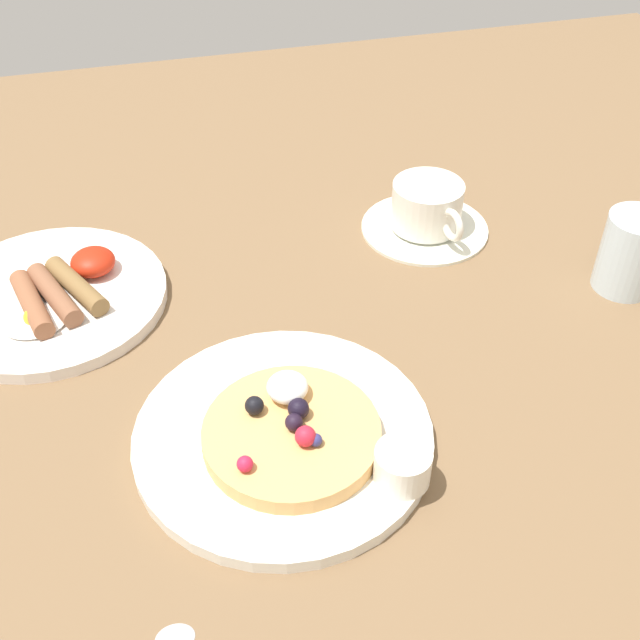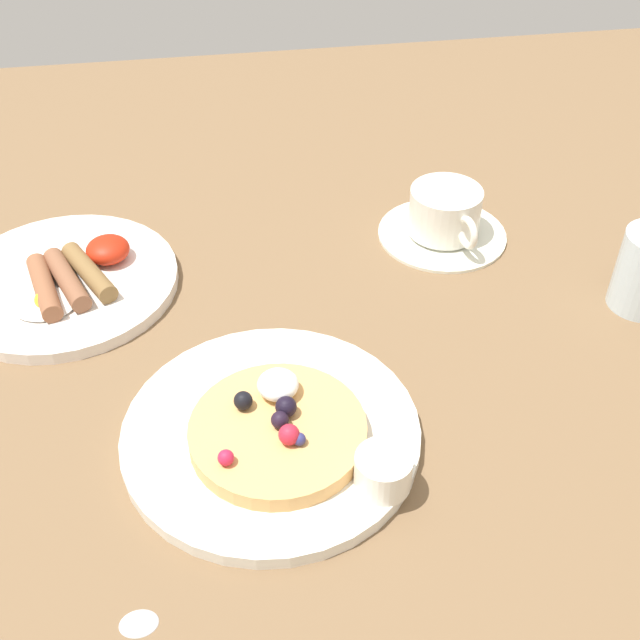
{
  "view_description": "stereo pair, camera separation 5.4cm",
  "coord_description": "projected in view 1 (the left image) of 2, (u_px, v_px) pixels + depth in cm",
  "views": [
    {
      "loc": [
        -11.56,
        -52.09,
        53.44
      ],
      "look_at": [
        2.64,
        3.22,
        4.0
      ],
      "focal_mm": 44.54,
      "sensor_mm": 36.0,
      "label": 1
    },
    {
      "loc": [
        -6.31,
        -53.18,
        53.44
      ],
      "look_at": [
        2.64,
        3.22,
        4.0
      ],
      "focal_mm": 44.54,
      "sensor_mm": 36.0,
      "label": 2
    }
  ],
  "objects": [
    {
      "name": "pancake_plate",
      "position": [
        283.0,
        436.0,
        0.69
      ],
      "size": [
        26.04,
        26.04,
        1.36
      ],
      "primitive_type": "cylinder",
      "color": "white",
      "rests_on": "ground_plane"
    },
    {
      "name": "syrup_ramekin",
      "position": [
        403.0,
        465.0,
        0.64
      ],
      "size": [
        4.67,
        4.67,
        3.21
      ],
      "color": "white",
      "rests_on": "pancake_plate"
    },
    {
      "name": "coffee_saucer",
      "position": [
        425.0,
        227.0,
        0.94
      ],
      "size": [
        14.95,
        14.95,
        0.78
      ],
      "primitive_type": "cylinder",
      "color": "white",
      "rests_on": "ground_plane"
    },
    {
      "name": "breakfast_plate",
      "position": [
        50.0,
        298.0,
        0.83
      ],
      "size": [
        24.26,
        24.26,
        1.38
      ],
      "primitive_type": "cylinder",
      "color": "white",
      "rests_on": "ground_plane"
    },
    {
      "name": "fried_breakfast",
      "position": [
        63.0,
        289.0,
        0.82
      ],
      "size": [
        11.74,
        12.65,
        2.8
      ],
      "color": "brown",
      "rests_on": "breakfast_plate"
    },
    {
      "name": "ground_plane",
      "position": [
        302.0,
        389.0,
        0.76
      ],
      "size": [
        165.87,
        155.73,
        3.0
      ],
      "primitive_type": "cube",
      "color": "brown"
    },
    {
      "name": "pancake_with_berries",
      "position": [
        291.0,
        431.0,
        0.67
      ],
      "size": [
        15.19,
        15.19,
        3.82
      ],
      "color": "tan",
      "rests_on": "pancake_plate"
    },
    {
      "name": "coffee_cup",
      "position": [
        428.0,
        205.0,
        0.92
      ],
      "size": [
        8.24,
        11.05,
        5.33
      ],
      "color": "white",
      "rests_on": "coffee_saucer"
    },
    {
      "name": "water_glass",
      "position": [
        631.0,
        253.0,
        0.83
      ],
      "size": [
        6.43,
        6.43,
        8.67
      ],
      "primitive_type": "cylinder",
      "color": "silver",
      "rests_on": "ground_plane"
    }
  ]
}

